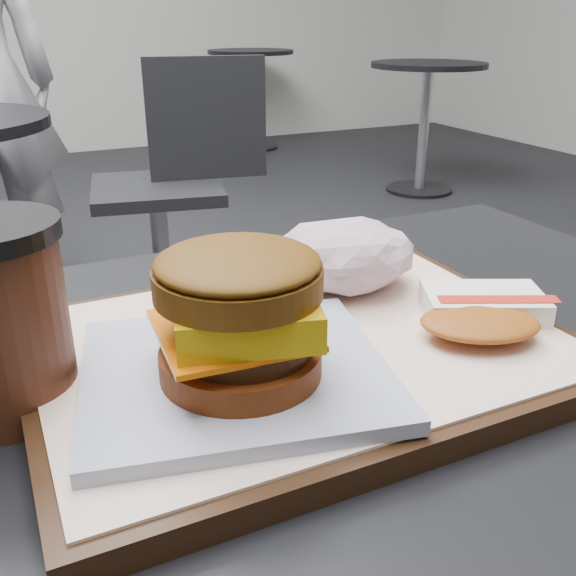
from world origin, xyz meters
The scene contains 8 objects.
customer_table centered at (0.00, 0.00, 0.58)m, with size 0.80×0.60×0.77m.
serving_tray centered at (-0.01, 0.02, 0.78)m, with size 0.38×0.28×0.02m.
breakfast_sandwich centered at (-0.07, -0.01, 0.83)m, with size 0.22×0.21×0.09m.
hash_brown centered at (0.12, -0.01, 0.80)m, with size 0.13×0.12×0.02m.
crumpled_wrapper centered at (0.06, 0.09, 0.82)m, with size 0.13×0.10×0.06m, color silver, non-canonical shape.
neighbor_chair centered at (0.38, 1.76, 0.51)m, with size 0.64×0.49×0.88m.
bg_table_near centered at (2.20, 2.80, 0.56)m, with size 0.66×0.66×0.75m.
bg_table_far centered at (1.80, 4.50, 0.56)m, with size 0.66×0.66×0.75m.
Camera 1 is at (-0.20, -0.34, 1.01)m, focal length 40.00 mm.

